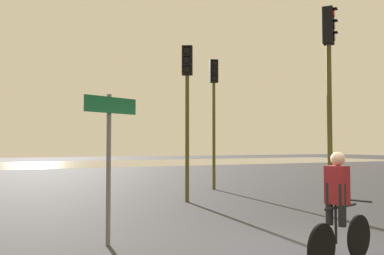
{
  "coord_description": "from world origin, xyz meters",
  "views": [
    {
      "loc": [
        -4.69,
        -5.33,
        1.71
      ],
      "look_at": [
        0.5,
        5.0,
        2.2
      ],
      "focal_mm": 40.0,
      "sensor_mm": 36.0,
      "label": 1
    }
  ],
  "objects": [
    {
      "name": "direction_sign_post",
      "position": [
        -2.65,
        1.91,
        1.7
      ],
      "size": [
        1.03,
        0.45,
        2.6
      ],
      "rotation": [
        0.0,
        0.0,
        3.53
      ],
      "color": "slate",
      "rests_on": "ground"
    },
    {
      "name": "cyclist",
      "position": [
        -0.06,
        -0.79,
        0.82
      ],
      "size": [
        1.66,
        0.6,
        1.62
      ],
      "rotation": [
        0.0,
        0.0,
        -1.3
      ],
      "color": "black",
      "rests_on": "ground"
    },
    {
      "name": "ground_plane",
      "position": [
        0.0,
        0.0,
        0.0
      ],
      "size": [
        120.0,
        120.0,
        0.0
      ],
      "primitive_type": "plane",
      "color": "#333338"
    },
    {
      "name": "water_strip",
      "position": [
        0.0,
        35.27,
        0.0
      ],
      "size": [
        80.0,
        16.0,
        0.01
      ],
      "primitive_type": "cube",
      "color": "gray",
      "rests_on": "ground"
    },
    {
      "name": "traffic_light_near_right",
      "position": [
        2.93,
        2.4,
        3.5
      ],
      "size": [
        0.4,
        0.42,
        5.09
      ],
      "rotation": [
        0.0,
        0.0,
        3.78
      ],
      "color": "#4C4719",
      "rests_on": "ground"
    },
    {
      "name": "traffic_light_far_right",
      "position": [
        3.59,
        9.24,
        3.5
      ],
      "size": [
        0.38,
        0.4,
        5.1
      ],
      "rotation": [
        0.0,
        0.0,
        2.82
      ],
      "color": "#4C4719",
      "rests_on": "ground"
    },
    {
      "name": "traffic_light_center",
      "position": [
        1.03,
        6.39,
        3.3
      ],
      "size": [
        0.4,
        0.42,
        4.78
      ],
      "rotation": [
        0.0,
        0.0,
        2.61
      ],
      "color": "#4C4719",
      "rests_on": "ground"
    }
  ]
}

